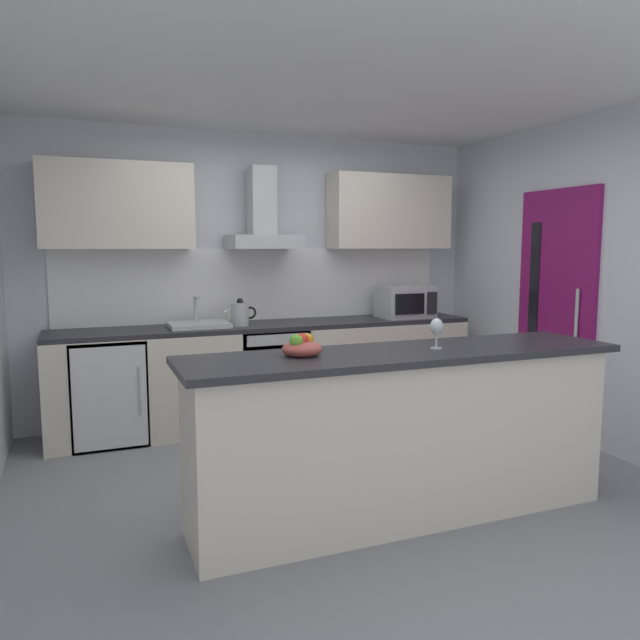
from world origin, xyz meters
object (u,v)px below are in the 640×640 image
(refrigerator, at_px, (108,390))
(kettle, at_px, (240,314))
(oven, at_px, (269,373))
(fruit_bowl, at_px, (302,347))
(sink, at_px, (199,324))
(wine_glass, at_px, (437,328))
(microwave, at_px, (405,302))
(range_hood, at_px, (263,223))

(refrigerator, relative_size, kettle, 2.94)
(oven, xyz_separation_m, fruit_bowl, (-0.42, -2.04, 0.58))
(sink, relative_size, wine_glass, 2.81)
(kettle, bearing_deg, microwave, 0.20)
(microwave, relative_size, range_hood, 0.69)
(refrigerator, bearing_deg, range_hood, 5.58)
(microwave, height_order, sink, microwave)
(fruit_bowl, bearing_deg, oven, 78.21)
(kettle, bearing_deg, refrigerator, 178.38)
(range_hood, bearing_deg, fruit_bowl, -101.10)
(oven, relative_size, wine_glass, 4.50)
(refrigerator, distance_m, kettle, 1.24)
(microwave, distance_m, range_hood, 1.56)
(microwave, height_order, kettle, microwave)
(kettle, distance_m, range_hood, 0.84)
(range_hood, height_order, fruit_bowl, range_hood)
(refrigerator, height_order, sink, sink)
(sink, bearing_deg, wine_glass, -65.24)
(oven, bearing_deg, sink, 178.97)
(sink, bearing_deg, kettle, -7.25)
(kettle, relative_size, range_hood, 0.40)
(sink, bearing_deg, refrigerator, -178.94)
(refrigerator, height_order, microwave, microwave)
(kettle, relative_size, wine_glass, 1.62)
(kettle, height_order, fruit_bowl, kettle)
(oven, xyz_separation_m, microwave, (1.37, -0.03, 0.59))
(range_hood, xyz_separation_m, fruit_bowl, (-0.42, -2.17, -0.75))
(range_hood, bearing_deg, kettle, -147.76)
(refrigerator, distance_m, range_hood, 1.93)
(oven, relative_size, sink, 1.60)
(sink, bearing_deg, oven, -1.03)
(wine_glass, xyz_separation_m, fruit_bowl, (-0.80, 0.09, -0.08))
(oven, bearing_deg, microwave, -1.17)
(refrigerator, height_order, wine_glass, wine_glass)
(kettle, bearing_deg, range_hood, 32.24)
(refrigerator, bearing_deg, kettle, -1.62)
(oven, distance_m, fruit_bowl, 2.16)
(sink, relative_size, range_hood, 0.69)
(kettle, xyz_separation_m, fruit_bowl, (-0.17, -2.00, 0.03))
(sink, height_order, fruit_bowl, sink)
(oven, xyz_separation_m, refrigerator, (-1.35, -0.00, -0.03))
(oven, xyz_separation_m, sink, (-0.61, 0.01, 0.47))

